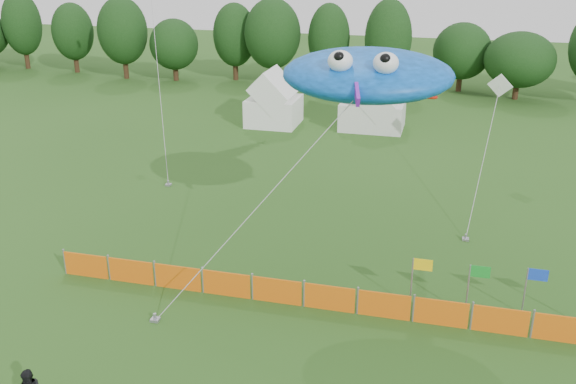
% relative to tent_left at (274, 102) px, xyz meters
% --- Properties ---
extents(treeline, '(104.57, 8.78, 8.36)m').
position_rel_tent_left_xyz_m(treeline, '(9.38, 13.24, 2.54)').
color(treeline, '#382314').
rests_on(treeline, ground).
extents(tent_left, '(3.68, 3.68, 3.25)m').
position_rel_tent_left_xyz_m(tent_left, '(0.00, 0.00, 0.00)').
color(tent_left, white).
rests_on(tent_left, ground).
extents(tent_right, '(4.52, 3.62, 3.19)m').
position_rel_tent_left_xyz_m(tent_right, '(7.15, 0.76, -0.03)').
color(tent_right, silver).
rests_on(tent_right, ground).
extents(barrier_fence, '(19.90, 0.06, 1.00)m').
position_rel_tent_left_xyz_m(barrier_fence, '(7.90, -24.03, -1.14)').
color(barrier_fence, '#DE5E0C').
rests_on(barrier_fence, ground).
extents(flag_row, '(6.73, 0.60, 2.15)m').
position_rel_tent_left_xyz_m(flag_row, '(14.95, -22.82, -0.27)').
color(flag_row, gray).
rests_on(flag_row, ground).
extents(stingray_kite, '(9.94, 13.84, 9.30)m').
position_rel_tent_left_xyz_m(stingray_kite, '(9.57, -20.52, 6.51)').
color(stingray_kite, blue).
rests_on(stingray_kite, ground).
extents(small_kite_white, '(2.21, 10.41, 5.80)m').
position_rel_tent_left_xyz_m(small_kite_white, '(14.81, -8.98, 2.26)').
color(small_kite_white, white).
rests_on(small_kite_white, ground).
extents(small_kite_dark, '(6.77, 12.27, 14.66)m').
position_rel_tent_left_xyz_m(small_kite_dark, '(-5.76, -6.86, 6.47)').
color(small_kite_dark, black).
rests_on(small_kite_dark, ground).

